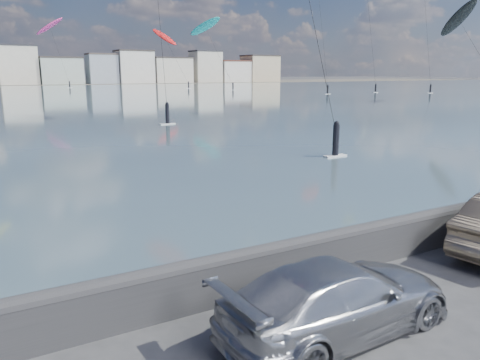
# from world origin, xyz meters

# --- Properties ---
(bay_water) EXTENTS (500.00, 177.00, 0.00)m
(bay_water) POSITION_xyz_m (0.00, 91.50, 0.01)
(bay_water) COLOR #456169
(bay_water) RESTS_ON ground
(seawall) EXTENTS (400.00, 0.36, 1.08)m
(seawall) POSITION_xyz_m (0.00, 2.70, 0.58)
(seawall) COLOR #28282B
(seawall) RESTS_ON ground
(car_silver) EXTENTS (4.76, 2.12, 1.36)m
(car_silver) POSITION_xyz_m (1.15, 0.68, 0.68)
(car_silver) COLOR #AAACB2
(car_silver) RESTS_ON ground
(kitesurfer_1) EXTENTS (7.18, 15.81, 19.33)m
(kitesurfer_1) POSITION_xyz_m (51.44, 112.62, 16.21)
(kitesurfer_1) COLOR #19BFBF
(kitesurfer_1) RESTS_ON ground
(kitesurfer_2) EXTENTS (5.39, 12.00, 15.20)m
(kitesurfer_2) POSITION_xyz_m (61.52, 43.69, 12.38)
(kitesurfer_2) COLOR black
(kitesurfer_2) RESTS_ON ground
(kitesurfer_12) EXTENTS (9.15, 17.39, 21.54)m
(kitesurfer_12) POSITION_xyz_m (18.59, 154.83, 18.09)
(kitesurfer_12) COLOR #E5338C
(kitesurfer_12) RESTS_ON ground
(kitesurfer_14) EXTENTS (7.48, 12.91, 17.17)m
(kitesurfer_14) POSITION_xyz_m (44.91, 125.87, 14.08)
(kitesurfer_14) COLOR red
(kitesurfer_14) RESTS_ON ground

